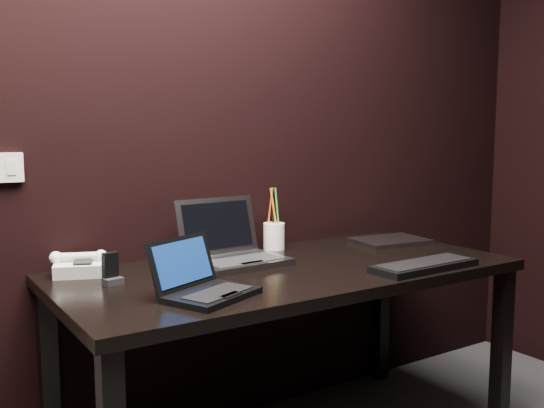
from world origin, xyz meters
TOP-DOWN VIEW (x-y plane):
  - wall_back at (0.00, 1.80)m, footprint 4.00×0.00m
  - wall_switch at (-0.62, 1.79)m, footprint 0.15×0.02m
  - desk at (0.30, 1.40)m, footprint 1.70×0.80m
  - netbook at (-0.15, 1.21)m, footprint 0.35×0.33m
  - silver_laptop at (0.15, 1.57)m, footprint 0.37×0.34m
  - ext_keyboard at (0.69, 1.10)m, footprint 0.44×0.16m
  - closed_laptop at (0.94, 1.54)m, footprint 0.34×0.26m
  - desk_phone at (-0.39, 1.69)m, footprint 0.20×0.20m
  - mobile_phone at (-0.34, 1.51)m, footprint 0.07×0.06m
  - pen_cup at (0.44, 1.71)m, footprint 0.10×0.10m

SIDE VIEW (x-z plane):
  - desk at x=0.30m, z-range 0.29..1.03m
  - closed_laptop at x=0.94m, z-range 0.74..0.76m
  - ext_keyboard at x=0.69m, z-range 0.74..0.77m
  - desk_phone at x=-0.39m, z-range 0.73..0.82m
  - netbook at x=-0.15m, z-range 0.69..0.86m
  - mobile_phone at x=-0.34m, z-range 0.73..0.83m
  - silver_laptop at x=0.15m, z-range 0.67..0.91m
  - pen_cup at x=0.44m, z-range 0.67..0.93m
  - wall_switch at x=-0.62m, z-range 1.07..1.17m
  - wall_back at x=0.00m, z-range -0.70..3.30m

